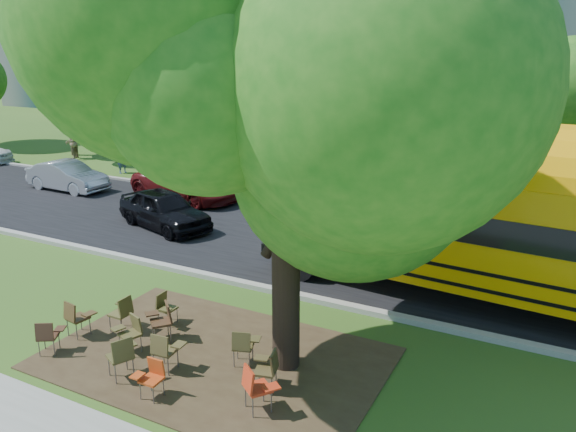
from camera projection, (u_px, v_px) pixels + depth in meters
The scene contains 28 objects.
ground at pixel (191, 337), 12.75m from camera, with size 160.00×160.00×0.00m, color #2A4D18.
dirt_patch at pixel (215, 358), 11.87m from camera, with size 7.00×4.50×0.03m, color #382819.
asphalt_road at pixel (318, 245), 18.69m from camera, with size 80.00×8.00×0.04m, color black.
kerb_near at pixel (258, 287), 15.27m from camera, with size 80.00×0.25×0.14m, color gray.
kerb_far at pixel (361, 212), 22.16m from camera, with size 80.00×0.25×0.14m, color gray.
building_left at pixel (126, 12), 60.62m from camera, with size 26.00×14.00×20.00m, color slate.
bg_tree_0 at pixel (149, 84), 27.77m from camera, with size 5.20×5.20×7.18m.
bg_tree_1 at pixel (65, 64), 32.76m from camera, with size 6.00×6.00×8.40m.
bg_tree_2 at pixel (303, 92), 27.33m from camera, with size 4.80×4.80×6.62m.
main_tree at pixel (286, 113), 10.14m from camera, with size 7.08×7.08×8.74m.
school_bus at pixel (555, 240), 13.33m from camera, with size 13.89×4.07×3.35m.
chair_0 at pixel (48, 334), 11.88m from camera, with size 0.54×0.66×0.80m.
chair_1 at pixel (76, 316), 12.59m from camera, with size 0.64×0.52×0.88m.
chair_2 at pixel (122, 353), 10.99m from camera, with size 0.60×0.76×0.93m.
chair_3 at pixel (131, 330), 12.01m from camera, with size 0.66×0.52×0.84m.
chair_4 at pixel (165, 348), 11.22m from camera, with size 0.58×0.55×0.88m.
chair_5 at pixel (152, 375), 10.44m from camera, with size 0.50×0.46×0.77m.
chair_6 at pixel (268, 366), 10.62m from camera, with size 0.62×0.58×0.85m.
chair_7 at pixel (256, 385), 9.97m from camera, with size 0.78×0.62×0.91m.
chair_8 at pixel (123, 310), 12.85m from camera, with size 0.52×0.58×0.89m.
chair_9 at pixel (163, 318), 12.47m from camera, with size 0.77×0.61×0.90m.
chair_10 at pixel (165, 306), 13.20m from camera, with size 0.47×0.51×0.79m.
chair_11 at pixel (244, 344), 11.45m from camera, with size 0.57×0.63×0.83m.
black_car at pixel (164, 209), 20.27m from camera, with size 1.67×4.15×1.41m, color black.
bg_car_silver at pixel (67, 176), 25.65m from camera, with size 1.42×4.08×1.35m, color #9C9DA2.
bg_car_red at pixel (188, 183), 24.16m from camera, with size 2.41×5.22×1.45m, color #530E0F.
pedestrian_a at pixel (122, 158), 29.20m from camera, with size 0.57×0.37×1.56m, color navy.
pedestrian_b at pixel (71, 142), 32.89m from camera, with size 0.95×0.74×1.96m, color #7B6449.
Camera 1 is at (7.22, -9.10, 6.32)m, focal length 35.00 mm.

